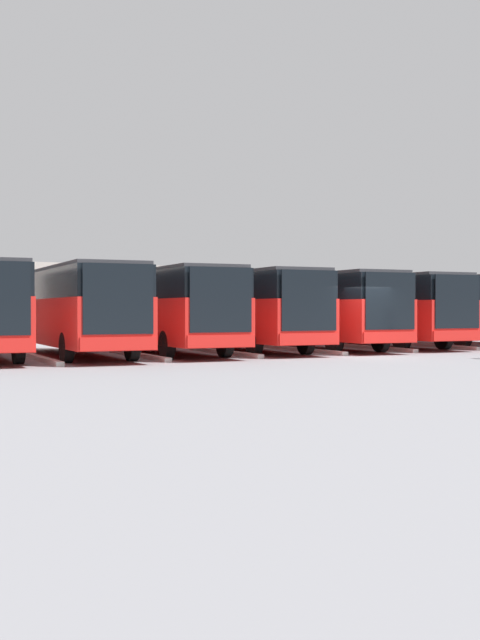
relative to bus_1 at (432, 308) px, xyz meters
The scene contains 15 objects.
ground_plane 10.77m from the bus_1, 33.40° to the left, with size 600.00×600.00×0.00m, color gray.
curb_divider_0 2.82m from the bus_1, 141.85° to the left, with size 0.24×6.61×0.15m, color #B2B2AD.
bus_1 is the anchor object (origin of this frame).
curb_divider_1 2.97m from the bus_1, 43.27° to the left, with size 0.24×6.61×0.15m, color #B2B2AD.
bus_2 3.55m from the bus_1, ahead, with size 3.48×11.46×3.16m.
curb_divider_2 5.87m from the bus_1, 18.72° to the left, with size 0.24×6.61×0.15m, color #B2B2AD.
bus_3 7.10m from the bus_1, ahead, with size 3.48×11.46×3.16m.
curb_divider_3 9.25m from the bus_1, 12.70° to the left, with size 0.24×6.61×0.15m, color #B2B2AD.
bus_4 10.65m from the bus_1, ahead, with size 3.48×11.46×3.16m.
curb_divider_4 12.68m from the bus_1, ahead, with size 0.24×6.61×0.15m, color #B2B2AD.
bus_5 14.20m from the bus_1, ahead, with size 3.48×11.46×3.16m.
curb_divider_5 16.19m from the bus_1, ahead, with size 0.24×6.61×0.15m, color #B2B2AD.
bus_6 17.75m from the bus_1, ahead, with size 3.48×11.46×3.16m.
curb_divider_6 19.72m from the bus_1, ahead, with size 0.24×6.61×0.15m, color #B2B2AD.
station_building 18.98m from the bus_1, 62.15° to the right, with size 44.11×16.05×4.00m.
Camera 1 is at (18.08, 22.61, 1.67)m, focal length 45.00 mm.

